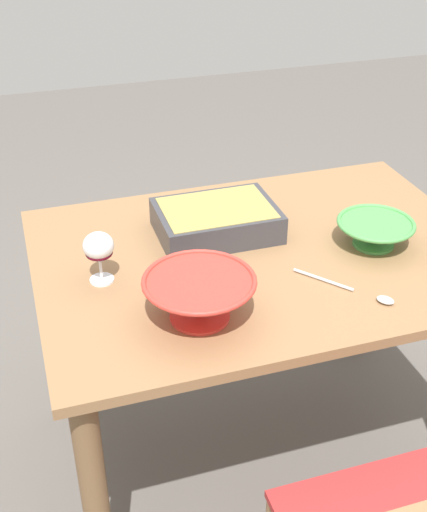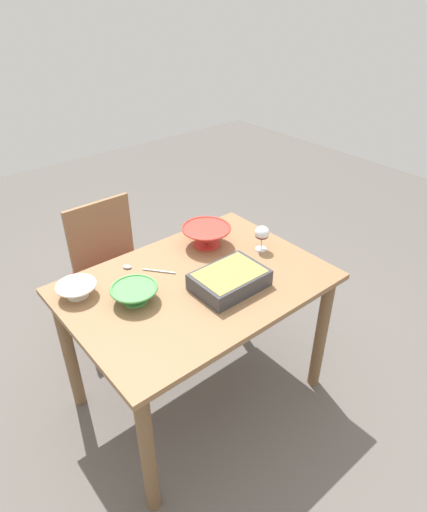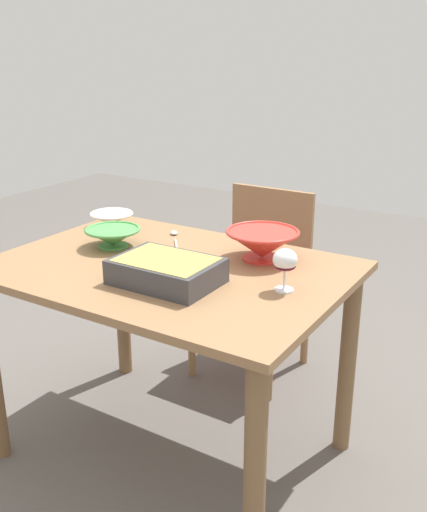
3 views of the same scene
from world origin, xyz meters
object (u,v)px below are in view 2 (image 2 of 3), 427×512
at_px(serving_bowl, 206,235).
at_px(wine_glass, 262,234).
at_px(chair, 113,265).
at_px(mixing_bowl, 135,293).
at_px(serving_spoon, 139,268).
at_px(casserole_dish, 230,279).
at_px(dining_table, 197,302).
at_px(small_bowl, 77,289).

bearing_deg(serving_bowl, wine_glass, 130.90).
distance_m(chair, wine_glass, 1.01).
xyz_separation_m(mixing_bowl, serving_spoon, (-0.15, -0.21, -0.04)).
relative_size(chair, casserole_dish, 2.61).
distance_m(mixing_bowl, serving_spoon, 0.25).
relative_size(dining_table, serving_spoon, 5.48).
bearing_deg(wine_glass, casserole_dish, 22.01).
relative_size(dining_table, wine_glass, 8.84).
bearing_deg(dining_table, casserole_dish, 124.08).
xyz_separation_m(chair, serving_spoon, (0.11, 0.54, 0.30)).
height_order(dining_table, casserole_dish, casserole_dish).
bearing_deg(serving_bowl, chair, -62.13).
height_order(mixing_bowl, serving_spoon, mixing_bowl).
height_order(wine_glass, mixing_bowl, wine_glass).
height_order(mixing_bowl, serving_bowl, serving_bowl).
bearing_deg(dining_table, serving_spoon, -58.86).
bearing_deg(wine_glass, dining_table, 1.07).
relative_size(dining_table, serving_bowl, 4.64).
xyz_separation_m(mixing_bowl, small_bowl, (0.18, -0.20, -0.01)).
relative_size(wine_glass, small_bowl, 0.76).
xyz_separation_m(wine_glass, serving_spoon, (0.60, -0.26, -0.09)).
bearing_deg(wine_glass, chair, -58.02).
xyz_separation_m(chair, wine_glass, (-0.49, 0.79, 0.39)).
xyz_separation_m(dining_table, serving_spoon, (0.16, -0.26, 0.13)).
bearing_deg(chair, dining_table, 93.54).
distance_m(chair, mixing_bowl, 0.85).
height_order(chair, mixing_bowl, chair).
distance_m(casserole_dish, small_bowl, 0.70).
distance_m(small_bowl, serving_bowl, 0.74).
xyz_separation_m(wine_glass, serving_bowl, (0.19, -0.22, -0.04)).
bearing_deg(serving_bowl, casserole_dish, 66.54).
bearing_deg(small_bowl, mixing_bowl, 132.09).
relative_size(small_bowl, serving_bowl, 0.69).
bearing_deg(small_bowl, wine_glass, 164.84).
xyz_separation_m(casserole_dish, serving_spoon, (0.25, -0.40, -0.04)).
bearing_deg(casserole_dish, mixing_bowl, -26.07).
xyz_separation_m(casserole_dish, mixing_bowl, (0.40, -0.19, -0.00)).
distance_m(serving_bowl, serving_spoon, 0.42).
bearing_deg(mixing_bowl, serving_bowl, -162.62).
height_order(dining_table, wine_glass, wine_glass).
height_order(wine_glass, serving_spoon, wine_glass).
xyz_separation_m(dining_table, casserole_dish, (-0.09, 0.13, 0.17)).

